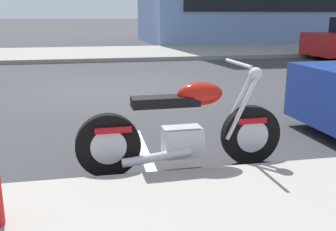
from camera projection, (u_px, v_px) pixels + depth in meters
The scene contains 3 objects.
ground_plane at pixel (118, 89), 8.48m from camera, with size 260.00×260.00×0.00m, color #333335.
parking_stall_stripe at pixel (147, 159), 4.40m from camera, with size 0.12×2.20×0.01m, color silver.
parked_motorcycle at pixel (185, 130), 4.01m from camera, with size 2.18×0.62×1.12m.
Camera 1 is at (-0.58, -8.40, 1.59)m, focal length 41.56 mm.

